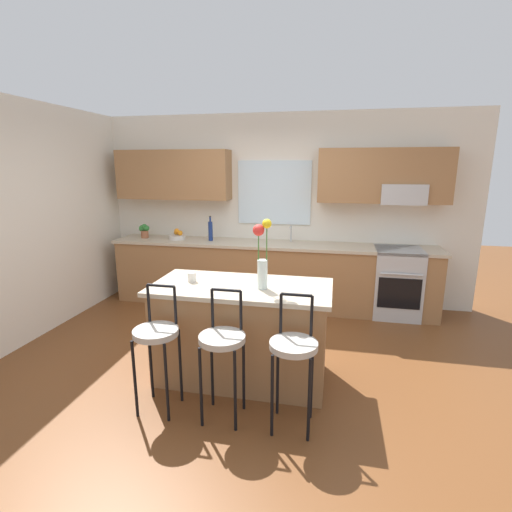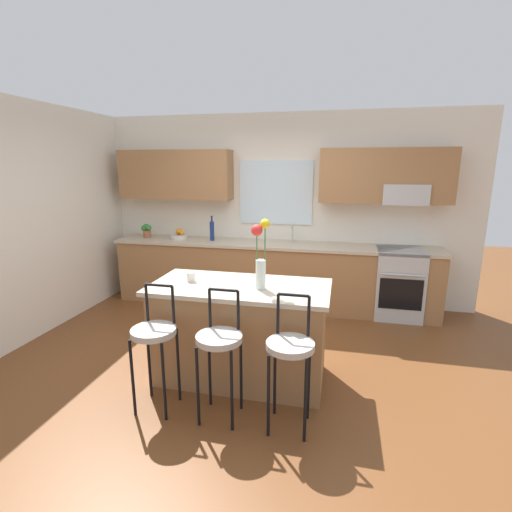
{
  "view_description": "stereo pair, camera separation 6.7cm",
  "coord_description": "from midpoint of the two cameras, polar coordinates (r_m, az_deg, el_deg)",
  "views": [
    {
      "loc": [
        0.87,
        -3.46,
        1.97
      ],
      "look_at": [
        0.03,
        0.55,
        1.0
      ],
      "focal_mm": 26.61,
      "sensor_mm": 36.0,
      "label": 1
    },
    {
      "loc": [
        0.94,
        -3.44,
        1.97
      ],
      "look_at": [
        0.03,
        0.55,
        1.0
      ],
      "focal_mm": 26.61,
      "sensor_mm": 36.0,
      "label": 2
    }
  ],
  "objects": [
    {
      "name": "flower_vase",
      "position": [
        3.27,
        1.24,
        0.13
      ],
      "size": [
        0.16,
        0.1,
        0.62
      ],
      "color": "silver",
      "rests_on": "kitchen_island"
    },
    {
      "name": "counter_run",
      "position": [
        5.44,
        2.7,
        -2.74
      ],
      "size": [
        4.56,
        0.64,
        0.92
      ],
      "color": "#996B42",
      "rests_on": "ground"
    },
    {
      "name": "mug_ceramic",
      "position": [
        3.59,
        -9.23,
        -3.09
      ],
      "size": [
        0.08,
        0.08,
        0.09
      ],
      "primitive_type": "cylinder",
      "color": "silver",
      "rests_on": "kitchen_island"
    },
    {
      "name": "fruit_bowl_oranges",
      "position": [
        5.73,
        -11.17,
        3.02
      ],
      "size": [
        0.24,
        0.24,
        0.16
      ],
      "color": "silver",
      "rests_on": "counter_run"
    },
    {
      "name": "bar_stool_far",
      "position": [
        2.91,
        5.85,
        -14.05
      ],
      "size": [
        0.36,
        0.36,
        1.04
      ],
      "color": "black",
      "rests_on": "ground"
    },
    {
      "name": "sink_faucet",
      "position": [
        5.41,
        5.84,
        3.58
      ],
      "size": [
        0.02,
        0.13,
        0.23
      ],
      "color": "#B7BABC",
      "rests_on": "counter_run"
    },
    {
      "name": "bar_stool_near",
      "position": [
        3.21,
        -14.45,
        -11.68
      ],
      "size": [
        0.36,
        0.36,
        1.04
      ],
      "color": "black",
      "rests_on": "ground"
    },
    {
      "name": "potted_plant_small",
      "position": [
        5.95,
        -15.83,
        3.78
      ],
      "size": [
        0.17,
        0.12,
        0.21
      ],
      "color": "#9E5B3D",
      "rests_on": "counter_run"
    },
    {
      "name": "bar_stool_middle",
      "position": [
        3.02,
        -4.85,
        -13.0
      ],
      "size": [
        0.36,
        0.36,
        1.04
      ],
      "color": "black",
      "rests_on": "ground"
    },
    {
      "name": "back_wall_assembly",
      "position": [
        5.52,
        3.67,
        8.49
      ],
      "size": [
        5.6,
        0.5,
        2.7
      ],
      "color": "silver",
      "rests_on": "ground"
    },
    {
      "name": "oven_range",
      "position": [
        5.4,
        20.89,
        -3.81
      ],
      "size": [
        0.6,
        0.64,
        0.92
      ],
      "color": "#B7BABC",
      "rests_on": "ground"
    },
    {
      "name": "ground_plane",
      "position": [
        4.07,
        -1.78,
        -15.59
      ],
      "size": [
        14.0,
        14.0,
        0.0
      ],
      "primitive_type": "plane",
      "color": "brown"
    },
    {
      "name": "bottle_olive_oil",
      "position": [
        5.52,
        -6.28,
        3.84
      ],
      "size": [
        0.06,
        0.06,
        0.36
      ],
      "color": "navy",
      "rests_on": "counter_run"
    },
    {
      "name": "kitchen_island",
      "position": [
        3.62,
        -1.84,
        -11.3
      ],
      "size": [
        1.63,
        0.79,
        0.92
      ],
      "color": "#996B42",
      "rests_on": "ground"
    },
    {
      "name": "wall_left",
      "position": [
        5.14,
        -29.85,
        4.65
      ],
      "size": [
        0.12,
        4.6,
        2.7
      ],
      "primitive_type": "cube",
      "color": "silver",
      "rests_on": "ground"
    }
  ]
}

